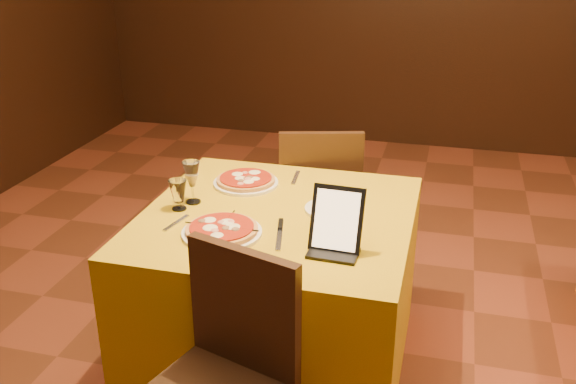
% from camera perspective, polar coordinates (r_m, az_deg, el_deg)
% --- Properties ---
extents(main_table, '(1.10, 1.10, 0.75)m').
position_cam_1_polar(main_table, '(2.83, -0.89, -8.81)').
color(main_table, '#C0970C').
rests_on(main_table, floor).
extents(chair_main_far, '(0.51, 0.51, 0.91)m').
position_cam_1_polar(chair_main_far, '(3.48, 2.67, -0.87)').
color(chair_main_far, black).
rests_on(chair_main_far, floor).
extents(pizza_near, '(0.31, 0.31, 0.03)m').
position_cam_1_polar(pizza_near, '(2.48, -5.90, -3.45)').
color(pizza_near, white).
rests_on(pizza_near, main_table).
extents(pizza_far, '(0.30, 0.30, 0.03)m').
position_cam_1_polar(pizza_far, '(2.94, -3.77, 0.96)').
color(pizza_far, white).
rests_on(pizza_far, main_table).
extents(cutlet_dish, '(0.22, 0.22, 0.03)m').
position_cam_1_polar(cutlet_dish, '(2.67, 3.87, -1.42)').
color(cutlet_dish, white).
rests_on(cutlet_dish, main_table).
extents(wine_glass, '(0.07, 0.07, 0.19)m').
position_cam_1_polar(wine_glass, '(2.74, -8.52, 0.89)').
color(wine_glass, '#CEBB75').
rests_on(wine_glass, main_table).
extents(water_glass, '(0.08, 0.08, 0.13)m').
position_cam_1_polar(water_glass, '(2.70, -9.72, -0.26)').
color(water_glass, white).
rests_on(water_glass, main_table).
extents(tablet, '(0.20, 0.11, 0.23)m').
position_cam_1_polar(tablet, '(2.33, 4.36, -2.42)').
color(tablet, black).
rests_on(tablet, main_table).
extents(knife, '(0.07, 0.25, 0.01)m').
position_cam_1_polar(knife, '(2.46, -0.76, -3.86)').
color(knife, silver).
rests_on(knife, main_table).
extents(fork_near, '(0.05, 0.16, 0.01)m').
position_cam_1_polar(fork_near, '(2.60, -9.91, -2.73)').
color(fork_near, silver).
rests_on(fork_near, main_table).
extents(fork_far, '(0.04, 0.17, 0.01)m').
position_cam_1_polar(fork_far, '(3.00, 0.69, 1.28)').
color(fork_far, silver).
rests_on(fork_far, main_table).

